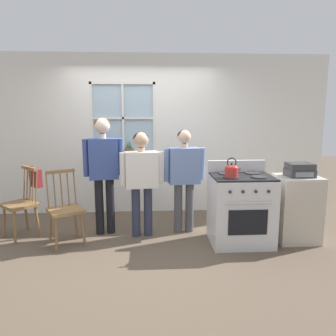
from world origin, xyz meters
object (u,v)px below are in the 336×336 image
stereo (300,170)px  kettle (231,170)px  person_adult_right (184,172)px  handbag (35,178)px  stove (241,209)px  chair_near_wall (65,210)px  person_teen_center (142,174)px  side_counter (296,208)px  chair_by_window (21,205)px  potted_plant (129,150)px  person_elderly_left (103,164)px

stereo → kettle: bearing=-170.8°
person_adult_right → handbag: bearing=169.4°
person_adult_right → stove: 0.95m
chair_near_wall → person_teen_center: person_teen_center is taller
chair_near_wall → handbag: size_ratio=3.22×
side_counter → stove: bearing=-176.7°
kettle → person_teen_center: bearing=157.9°
chair_by_window → potted_plant: 1.89m
person_adult_right → person_elderly_left: bearing=172.3°
chair_by_window → kettle: bearing=34.2°
person_adult_right → potted_plant: (-0.84, 0.96, 0.21)m
kettle → potted_plant: bearing=131.7°
potted_plant → side_counter: size_ratio=0.26×
chair_by_window → kettle: size_ratio=4.00×
handbag → person_teen_center: bearing=-8.9°
person_elderly_left → handbag: 1.02m
person_adult_right → chair_by_window: bearing=173.7°
chair_near_wall → person_teen_center: (1.01, 0.23, 0.44)m
person_adult_right → handbag: 2.14m
person_teen_center → stove: (1.32, -0.33, -0.43)m
person_elderly_left → stereo: size_ratio=4.90×
chair_near_wall → potted_plant: 1.65m
stove → handbag: bearing=168.6°
chair_near_wall → kettle: bearing=-34.2°
potted_plant → chair_by_window: bearing=-145.6°
person_adult_right → potted_plant: size_ratio=6.49×
stereo → side_counter: bearing=90.0°
side_counter → stereo: 0.54m
person_elderly_left → stereo: 2.68m
chair_near_wall → person_adult_right: 1.71m
kettle → chair_by_window: bearing=169.3°
person_elderly_left → person_teen_center: 0.56m
person_elderly_left → stove: bearing=-23.7°
person_teen_center → handbag: size_ratio=4.81×
person_adult_right → kettle: 0.80m
stove → stereo: 0.94m
person_adult_right → side_counter: person_adult_right is taller
kettle → stereo: (0.96, 0.16, -0.04)m
kettle → person_adult_right: bearing=132.6°
potted_plant → kettle: bearing=-48.3°
person_teen_center → stereo: size_ratio=4.34×
handbag → potted_plant: bearing=32.8°
person_elderly_left → side_counter: (2.64, -0.41, -0.57)m
side_counter → kettle: bearing=-169.6°
person_adult_right → stove: person_adult_right is taller
chair_near_wall → side_counter: size_ratio=1.10×
chair_by_window → person_elderly_left: bearing=47.5°
chair_near_wall → person_adult_right: bearing=-15.8°
person_elderly_left → handbag: size_ratio=5.43×
chair_near_wall → stereo: (3.12, -0.08, 0.52)m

